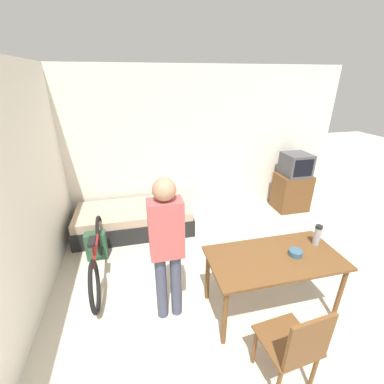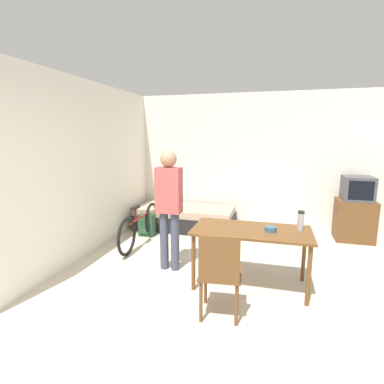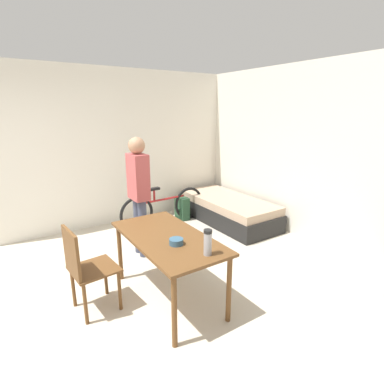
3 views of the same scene
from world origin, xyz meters
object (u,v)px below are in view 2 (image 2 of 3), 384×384
dining_table (251,236)px  person_standing (169,202)px  thermos_flask (301,220)px  mate_bowl (271,229)px  backpack (147,225)px  bicycle (140,226)px  daybed (185,218)px  tv (355,211)px  wooden_chair (220,271)px

dining_table → person_standing: (-1.13, 0.18, 0.32)m
person_standing → thermos_flask: size_ratio=6.82×
person_standing → thermos_flask: person_standing is taller
mate_bowl → backpack: 2.74m
dining_table → bicycle: bearing=153.1°
daybed → dining_table: (1.47, -2.07, 0.43)m
mate_bowl → thermos_flask: bearing=20.6°
tv → backpack: 3.79m
bicycle → person_standing: 1.34m
person_standing → backpack: size_ratio=3.93×
daybed → bicycle: bicycle is taller
tv → backpack: (-3.70, -0.78, -0.33)m
mate_bowl → backpack: (-2.26, 1.44, -0.55)m
daybed → tv: (3.13, 0.13, 0.33)m
dining_table → bicycle: 2.23m
person_standing → backpack: (-0.90, 1.24, -0.76)m
tv → bicycle: 3.83m
bicycle → mate_bowl: bearing=-25.0°
wooden_chair → thermos_flask: (0.81, 0.91, 0.35)m
wooden_chair → person_standing: bearing=131.9°
tv → person_standing: 3.47m
bicycle → backpack: bicycle is taller
bicycle → person_standing: bearing=-44.4°
wooden_chair → thermos_flask: size_ratio=3.78×
daybed → mate_bowl: (1.69, -2.09, 0.55)m
backpack → thermos_flask: bearing=-26.7°
tv → dining_table: tv is taller
daybed → tv: 3.15m
tv → mate_bowl: (-1.44, -2.22, 0.22)m
tv → backpack: size_ratio=2.74×
tv → wooden_chair: tv is taller
mate_bowl → tv: bearing=57.1°
bicycle → mate_bowl: size_ratio=12.04×
dining_table → backpack: dining_table is taller
bicycle → thermos_flask: thermos_flask is taller
person_standing → mate_bowl: bearing=-8.6°
bicycle → mate_bowl: 2.45m
person_standing → thermos_flask: (1.70, -0.08, -0.10)m
daybed → wooden_chair: size_ratio=2.13×
tv → person_standing: bearing=-144.2°
thermos_flask → backpack: 2.99m
tv → bicycle: tv is taller
tv → daybed: bearing=-177.6°
tv → wooden_chair: size_ratio=1.26×
bicycle → backpack: 0.44m
tv → mate_bowl: tv is taller
daybed → thermos_flask: bearing=-43.9°
daybed → backpack: 0.86m
wooden_chair → thermos_flask: thermos_flask is taller
bicycle → person_standing: person_standing is taller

